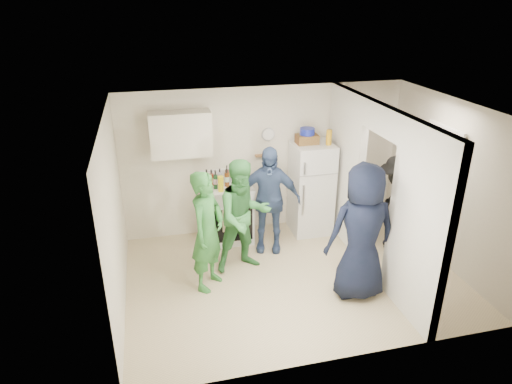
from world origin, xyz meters
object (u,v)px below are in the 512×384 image
at_px(yellow_cup_stack_top, 329,137).
at_px(person_denim, 268,200).
at_px(fridge, 311,188).
at_px(person_nook, 394,204).
at_px(person_navy, 362,232).
at_px(person_green_center, 244,217).
at_px(stove, 227,212).
at_px(blue_bowl, 307,131).
at_px(person_green_left, 207,231).
at_px(wicker_basket, 307,139).

relative_size(yellow_cup_stack_top, person_denim, 0.14).
relative_size(fridge, person_nook, 1.01).
xyz_separation_m(person_denim, person_navy, (0.88, -1.48, 0.08)).
xyz_separation_m(person_green_center, person_denim, (0.50, 0.47, 0.01)).
bearing_deg(yellow_cup_stack_top, person_denim, -162.86).
relative_size(fridge, person_navy, 0.83).
height_order(stove, fridge, fridge).
bearing_deg(fridge, person_navy, -89.97).
xyz_separation_m(person_green_center, person_nook, (2.46, 0.03, -0.08)).
xyz_separation_m(blue_bowl, yellow_cup_stack_top, (0.32, -0.15, -0.08)).
height_order(fridge, person_nook, fridge).
relative_size(stove, person_denim, 0.56).
height_order(blue_bowl, person_green_center, blue_bowl).
xyz_separation_m(yellow_cup_stack_top, person_green_left, (-2.18, -1.15, -0.84)).
xyz_separation_m(fridge, person_denim, (-0.88, -0.44, 0.08)).
xyz_separation_m(yellow_cup_stack_top, person_denim, (-1.10, -0.34, -0.84)).
relative_size(wicker_basket, person_denim, 0.20).
bearing_deg(person_green_left, wicker_basket, -18.08).
bearing_deg(person_green_left, blue_bowl, -18.08).
xyz_separation_m(fridge, person_nook, (1.08, -0.88, -0.01)).
distance_m(person_green_center, person_nook, 2.46).
height_order(stove, person_green_left, person_green_left).
bearing_deg(yellow_cup_stack_top, person_green_center, -153.05).
relative_size(stove, yellow_cup_stack_top, 3.94).
height_order(stove, person_navy, person_navy).
xyz_separation_m(wicker_basket, person_nook, (1.18, -0.93, -0.87)).
xyz_separation_m(stove, wicker_basket, (1.36, 0.02, 1.17)).
bearing_deg(person_navy, person_denim, -56.38).
bearing_deg(person_navy, fridge, -87.21).
xyz_separation_m(person_green_left, person_nook, (3.03, 0.36, -0.08)).
relative_size(fridge, yellow_cup_stack_top, 6.35).
xyz_separation_m(person_green_left, person_navy, (1.96, -0.67, 0.09)).
bearing_deg(yellow_cup_stack_top, stove, 175.59).
height_order(wicker_basket, person_green_center, wicker_basket).
distance_m(stove, wicker_basket, 1.80).
distance_m(person_green_left, person_green_center, 0.67).
xyz_separation_m(stove, fridge, (1.46, -0.03, 0.30)).
height_order(person_green_center, person_denim, person_denim).
bearing_deg(fridge, person_green_left, -147.50).
bearing_deg(stove, person_green_center, -84.72).
xyz_separation_m(stove, person_nook, (2.54, -0.91, 0.30)).
xyz_separation_m(blue_bowl, person_green_left, (-1.86, -1.30, -0.92)).
bearing_deg(wicker_basket, fridge, -26.57).
xyz_separation_m(wicker_basket, yellow_cup_stack_top, (0.32, -0.15, 0.05)).
distance_m(person_denim, person_nook, 2.01).
height_order(stove, person_green_center, person_green_center).
bearing_deg(person_denim, person_green_center, -119.12).
bearing_deg(person_denim, person_nook, 4.51).
bearing_deg(person_denim, stove, 158.44).
bearing_deg(person_green_left, person_green_center, -23.00).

